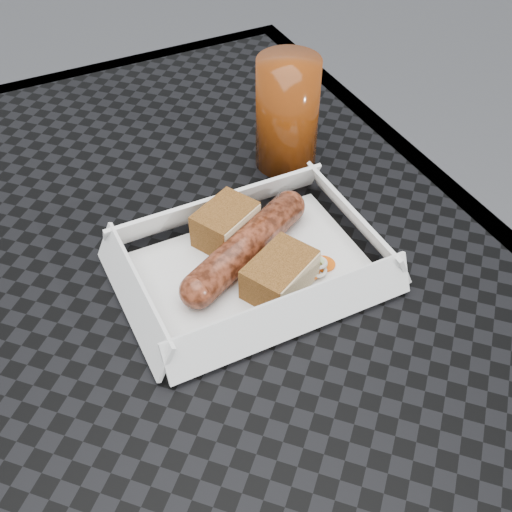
{
  "coord_description": "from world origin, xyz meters",
  "views": [
    {
      "loc": [
        -0.06,
        -0.47,
        1.19
      ],
      "look_at": [
        0.13,
        -0.09,
        0.78
      ],
      "focal_mm": 45.0,
      "sensor_mm": 36.0,
      "label": 1
    }
  ],
  "objects_px": {
    "patio_table": "(113,312)",
    "bratwurst": "(246,246)",
    "drink_glass": "(287,114)",
    "food_tray": "(251,270)"
  },
  "relations": [
    {
      "from": "food_tray",
      "to": "bratwurst",
      "type": "xyz_separation_m",
      "value": [
        0.0,
        0.02,
        0.02
      ]
    },
    {
      "from": "patio_table",
      "to": "bratwurst",
      "type": "distance_m",
      "value": 0.17
    },
    {
      "from": "patio_table",
      "to": "food_tray",
      "type": "relative_size",
      "value": 3.64
    },
    {
      "from": "patio_table",
      "to": "bratwurst",
      "type": "relative_size",
      "value": 4.85
    },
    {
      "from": "food_tray",
      "to": "bratwurst",
      "type": "distance_m",
      "value": 0.02
    },
    {
      "from": "patio_table",
      "to": "food_tray",
      "type": "xyz_separation_m",
      "value": [
        0.13,
        -0.08,
        0.08
      ]
    },
    {
      "from": "bratwurst",
      "to": "drink_glass",
      "type": "height_order",
      "value": "drink_glass"
    },
    {
      "from": "patio_table",
      "to": "drink_glass",
      "type": "bearing_deg",
      "value": 15.18
    },
    {
      "from": "food_tray",
      "to": "drink_glass",
      "type": "xyz_separation_m",
      "value": [
        0.12,
        0.14,
        0.06
      ]
    },
    {
      "from": "patio_table",
      "to": "drink_glass",
      "type": "height_order",
      "value": "drink_glass"
    }
  ]
}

